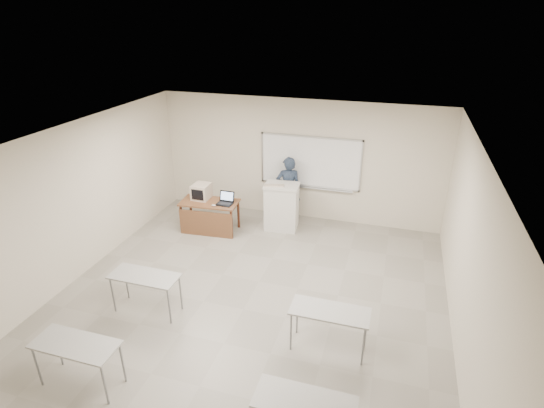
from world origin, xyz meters
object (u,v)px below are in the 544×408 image
(keyboard, at_px, (274,185))
(mouse, at_px, (214,205))
(podium, at_px, (282,207))
(laptop, at_px, (225,201))
(whiteboard, at_px, (310,163))
(presenter, at_px, (288,189))
(instructor_desk, at_px, (208,212))
(crt_monitor, at_px, (202,191))

(keyboard, bearing_deg, mouse, -164.62)
(podium, bearing_deg, keyboard, -146.55)
(laptop, height_order, keyboard, keyboard)
(whiteboard, distance_m, presenter, 0.85)
(instructor_desk, height_order, crt_monitor, crt_monitor)
(instructor_desk, height_order, keyboard, keyboard)
(instructor_desk, xyz_separation_m, presenter, (1.63, 1.19, 0.30))
(podium, height_order, mouse, podium)
(instructor_desk, distance_m, podium, 1.75)
(crt_monitor, distance_m, presenter, 2.11)
(crt_monitor, xyz_separation_m, mouse, (0.45, -0.33, -0.16))
(crt_monitor, bearing_deg, whiteboard, 28.55)
(whiteboard, distance_m, laptop, 2.27)
(laptop, relative_size, presenter, 0.22)
(laptop, bearing_deg, crt_monitor, 171.82)
(podium, distance_m, crt_monitor, 1.94)
(instructor_desk, height_order, podium, podium)
(podium, height_order, presenter, presenter)
(keyboard, bearing_deg, crt_monitor, 178.61)
(podium, height_order, keyboard, keyboard)
(keyboard, height_order, presenter, presenter)
(mouse, bearing_deg, crt_monitor, 135.70)
(mouse, relative_size, presenter, 0.06)
(keyboard, bearing_deg, whiteboard, 40.62)
(mouse, bearing_deg, keyboard, 20.11)
(whiteboard, relative_size, presenter, 1.48)
(laptop, distance_m, keyboard, 1.20)
(whiteboard, xyz_separation_m, keyboard, (-0.65, -0.89, -0.33))
(whiteboard, height_order, keyboard, whiteboard)
(presenter, bearing_deg, crt_monitor, 8.32)
(instructor_desk, xyz_separation_m, laptop, (0.40, 0.13, 0.28))
(whiteboard, height_order, podium, whiteboard)
(instructor_desk, distance_m, laptop, 0.50)
(instructor_desk, bearing_deg, podium, 19.60)
(podium, xyz_separation_m, crt_monitor, (-1.85, -0.47, 0.36))
(laptop, xyz_separation_m, keyboard, (1.05, 0.46, 0.34))
(podium, relative_size, laptop, 3.15)
(crt_monitor, distance_m, laptop, 0.67)
(whiteboard, height_order, presenter, whiteboard)
(podium, height_order, laptop, podium)
(whiteboard, bearing_deg, keyboard, -126.21)
(presenter, bearing_deg, mouse, 23.20)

